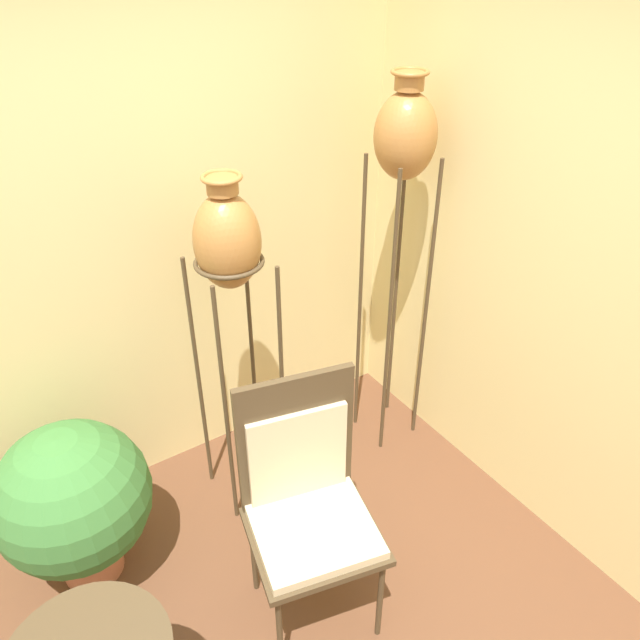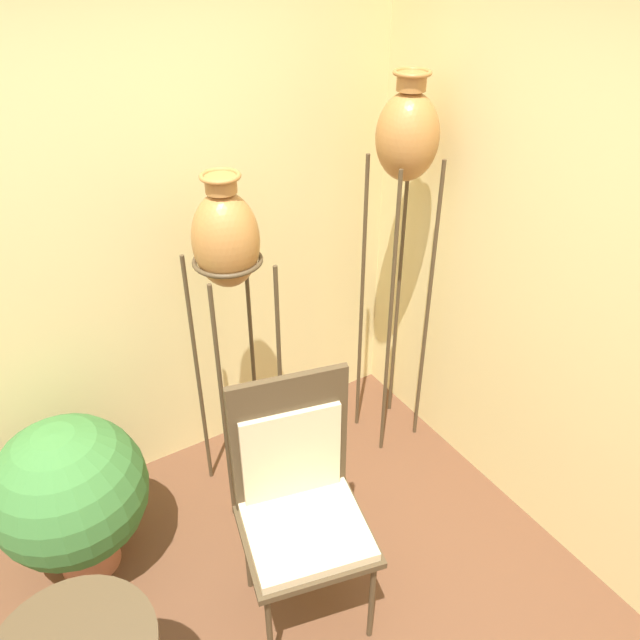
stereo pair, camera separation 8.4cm
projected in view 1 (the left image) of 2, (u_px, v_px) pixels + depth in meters
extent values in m
cube|color=beige|center=(80.00, 248.00, 2.69)|extent=(7.21, 0.06, 2.70)
cylinder|color=#473823|center=(389.00, 327.00, 3.13)|extent=(0.02, 0.02, 1.64)
cylinder|color=#473823|center=(426.00, 312.00, 3.25)|extent=(0.02, 0.02, 1.64)
cylinder|color=#473823|center=(360.00, 306.00, 3.30)|extent=(0.02, 0.02, 1.64)
cylinder|color=#473823|center=(396.00, 293.00, 3.42)|extent=(0.02, 0.02, 1.64)
torus|color=#473823|center=(404.00, 156.00, 2.83)|extent=(0.25, 0.25, 0.02)
ellipsoid|color=#A87038|center=(405.00, 136.00, 2.78)|extent=(0.29, 0.29, 0.40)
cylinder|color=#A87038|center=(409.00, 81.00, 2.65)|extent=(0.13, 0.13, 0.07)
torus|color=#A87038|center=(410.00, 72.00, 2.63)|extent=(0.17, 0.17, 0.02)
cylinder|color=#473823|center=(226.00, 415.00, 2.80)|extent=(0.02, 0.02, 1.34)
cylinder|color=#473823|center=(282.00, 392.00, 2.94)|extent=(0.02, 0.02, 1.34)
cylinder|color=#473823|center=(199.00, 381.00, 3.01)|extent=(0.02, 0.02, 1.34)
cylinder|color=#473823|center=(253.00, 361.00, 3.14)|extent=(0.02, 0.02, 1.34)
torus|color=#473823|center=(229.00, 262.00, 2.61)|extent=(0.30, 0.30, 0.02)
ellipsoid|color=#A87038|center=(227.00, 242.00, 2.56)|extent=(0.28, 0.28, 0.42)
cylinder|color=#A87038|center=(222.00, 185.00, 2.43)|extent=(0.13, 0.13, 0.07)
torus|color=#A87038|center=(222.00, 177.00, 2.41)|extent=(0.17, 0.17, 0.02)
cylinder|color=#473823|center=(280.00, 634.00, 2.39)|extent=(0.02, 0.02, 0.48)
cylinder|color=#473823|center=(380.00, 599.00, 2.52)|extent=(0.02, 0.02, 0.48)
cylinder|color=#473823|center=(253.00, 554.00, 2.69)|extent=(0.02, 0.02, 0.48)
cylinder|color=#473823|center=(344.00, 526.00, 2.82)|extent=(0.02, 0.02, 0.48)
cube|color=#473823|center=(314.00, 536.00, 2.47)|extent=(0.59, 0.56, 0.03)
cube|color=beige|center=(314.00, 530.00, 2.45)|extent=(0.54, 0.51, 0.04)
cube|color=#473823|center=(296.00, 440.00, 2.46)|extent=(0.47, 0.14, 0.63)
cube|color=beige|center=(298.00, 456.00, 2.47)|extent=(0.40, 0.12, 0.44)
cylinder|color=#B26647|center=(90.00, 552.00, 2.84)|extent=(0.27, 0.27, 0.23)
torus|color=#B26647|center=(85.00, 535.00, 2.78)|extent=(0.30, 0.30, 0.02)
sphere|color=#387033|center=(73.00, 497.00, 2.64)|extent=(0.66, 0.66, 0.66)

